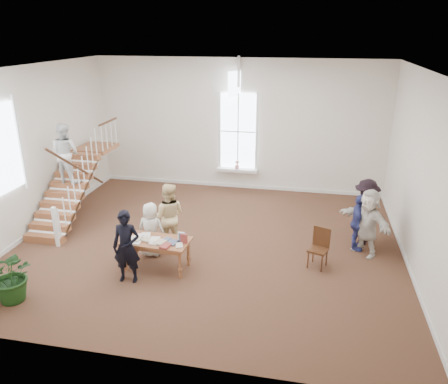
% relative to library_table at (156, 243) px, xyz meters
% --- Properties ---
extents(ground, '(10.00, 10.00, 0.00)m').
position_rel_library_table_xyz_m(ground, '(0.93, 1.51, -0.66)').
color(ground, '#442B1B').
rests_on(ground, ground).
extents(room_shell, '(10.49, 10.00, 10.00)m').
position_rel_library_table_xyz_m(room_shell, '(0.93, 5.90, -0.25)').
color(room_shell, silver).
rests_on(room_shell, ground).
extents(staircase, '(1.10, 4.10, 2.92)m').
position_rel_library_table_xyz_m(staircase, '(-3.42, 2.26, 0.96)').
color(staircase, brown).
rests_on(staircase, ground).
extents(library_table, '(1.61, 0.87, 0.80)m').
position_rel_library_table_xyz_m(library_table, '(0.00, 0.00, 0.00)').
color(library_table, brown).
rests_on(library_table, ground).
extents(police_officer, '(0.65, 0.46, 1.70)m').
position_rel_library_table_xyz_m(police_officer, '(-0.44, -0.64, 0.19)').
color(police_officer, black).
rests_on(police_officer, ground).
extents(elderly_woman, '(0.68, 0.45, 1.40)m').
position_rel_library_table_xyz_m(elderly_woman, '(-0.34, 0.61, 0.04)').
color(elderly_woman, silver).
rests_on(elderly_woman, ground).
extents(person_yellow, '(0.92, 0.76, 1.75)m').
position_rel_library_table_xyz_m(person_yellow, '(-0.04, 1.11, 0.22)').
color(person_yellow, beige).
rests_on(person_yellow, ground).
extents(woman_cluster_a, '(0.41, 0.90, 1.50)m').
position_rel_library_table_xyz_m(woman_cluster_a, '(4.72, 1.93, 0.09)').
color(woman_cluster_a, navy).
rests_on(woman_cluster_a, ground).
extents(woman_cluster_b, '(0.98, 1.29, 1.77)m').
position_rel_library_table_xyz_m(woman_cluster_b, '(4.93, 2.38, 0.23)').
color(woman_cluster_b, black).
rests_on(woman_cluster_b, ground).
extents(woman_cluster_c, '(1.45, 1.55, 1.73)m').
position_rel_library_table_xyz_m(woman_cluster_c, '(4.93, 1.73, 0.21)').
color(woman_cluster_c, silver).
rests_on(woman_cluster_c, ground).
extents(floor_plant, '(1.20, 1.08, 1.17)m').
position_rel_library_table_xyz_m(floor_plant, '(-2.47, -1.84, -0.07)').
color(floor_plant, '#163912').
rests_on(floor_plant, ground).
extents(side_chair, '(0.54, 0.54, 0.97)m').
position_rel_library_table_xyz_m(side_chair, '(3.78, 0.89, -0.11)').
color(side_chair, '#341B0E').
rests_on(side_chair, ground).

